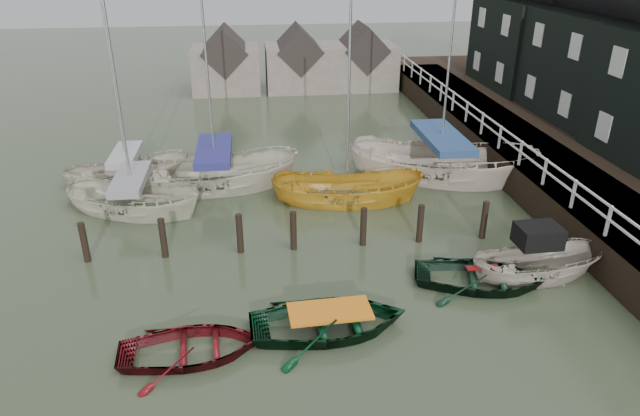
{
  "coord_description": "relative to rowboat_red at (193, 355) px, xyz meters",
  "views": [
    {
      "loc": [
        -2.37,
        -14.03,
        9.59
      ],
      "look_at": [
        -0.27,
        3.2,
        1.4
      ],
      "focal_mm": 32.0,
      "sensor_mm": 36.0,
      "label": 1
    }
  ],
  "objects": [
    {
      "name": "motorboat",
      "position": [
        10.33,
        2.49,
        0.1
      ],
      "size": [
        4.24,
        1.69,
        2.51
      ],
      "rotation": [
        0.0,
        0.0,
        1.6
      ],
      "color": "#B8AB9D",
      "rests_on": "ground"
    },
    {
      "name": "ground",
      "position": [
        4.19,
        2.2,
        0.0
      ],
      "size": [
        120.0,
        120.0,
        0.0
      ],
      "primitive_type": "plane",
      "color": "#323C26",
      "rests_on": "ground"
    },
    {
      "name": "sailboat_a",
      "position": [
        -2.92,
        8.96,
        0.07
      ],
      "size": [
        6.12,
        4.26,
        10.74
      ],
      "rotation": [
        0.0,
        0.0,
        1.16
      ],
      "color": "beige",
      "rests_on": "ground"
    },
    {
      "name": "rowboat_green",
      "position": [
        3.6,
        0.59,
        0.0
      ],
      "size": [
        4.41,
        3.25,
        0.88
      ],
      "primitive_type": "imported",
      "rotation": [
        0.0,
        0.0,
        1.62
      ],
      "color": "black",
      "rests_on": "ground"
    },
    {
      "name": "mooring_pilings",
      "position": [
        3.08,
        5.2,
        0.5
      ],
      "size": [
        13.72,
        0.22,
        1.8
      ],
      "color": "black",
      "rests_on": "ground"
    },
    {
      "name": "sailboat_e",
      "position": [
        -3.69,
        12.03,
        0.07
      ],
      "size": [
        5.59,
        3.07,
        9.31
      ],
      "rotation": [
        0.0,
        0.0,
        1.79
      ],
      "color": "beige",
      "rests_on": "ground"
    },
    {
      "name": "sailboat_c",
      "position": [
        5.45,
        8.99,
        0.01
      ],
      "size": [
        6.37,
        3.22,
        9.94
      ],
      "rotation": [
        0.0,
        0.0,
        1.41
      ],
      "color": "gold",
      "rests_on": "ground"
    },
    {
      "name": "pier",
      "position": [
        13.67,
        12.2,
        0.71
      ],
      "size": [
        3.04,
        32.0,
        2.7
      ],
      "color": "black",
      "rests_on": "ground"
    },
    {
      "name": "land_strip",
      "position": [
        19.19,
        12.2,
        0.0
      ],
      "size": [
        14.0,
        38.0,
        1.5
      ],
      "primitive_type": "cube",
      "color": "black",
      "rests_on": "ground"
    },
    {
      "name": "sailboat_d",
      "position": [
        9.9,
        10.9,
        0.06
      ],
      "size": [
        8.72,
        6.21,
        11.82
      ],
      "rotation": [
        0.0,
        0.0,
        1.14
      ],
      "color": "beige",
      "rests_on": "ground"
    },
    {
      "name": "sailboat_b",
      "position": [
        0.15,
        11.0,
        0.06
      ],
      "size": [
        7.22,
        3.02,
        12.57
      ],
      "rotation": [
        0.0,
        0.0,
        1.62
      ],
      "color": "beige",
      "rests_on": "ground"
    },
    {
      "name": "rowboat_dkgreen",
      "position": [
        8.48,
        2.26,
        0.0
      ],
      "size": [
        4.61,
        3.82,
        0.83
      ],
      "primitive_type": "imported",
      "rotation": [
        0.0,
        0.0,
        1.3
      ],
      "color": "black",
      "rests_on": "ground"
    },
    {
      "name": "far_sheds",
      "position": [
        5.02,
        28.2,
        1.86
      ],
      "size": [
        14.0,
        4.08,
        4.39
      ],
      "color": "#665B51",
      "rests_on": "ground"
    },
    {
      "name": "rowboat_red",
      "position": [
        0.0,
        0.0,
        0.0
      ],
      "size": [
        3.86,
        2.9,
        0.76
      ],
      "primitive_type": "imported",
      "rotation": [
        0.0,
        0.0,
        1.65
      ],
      "color": "#510B0F",
      "rests_on": "ground"
    }
  ]
}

